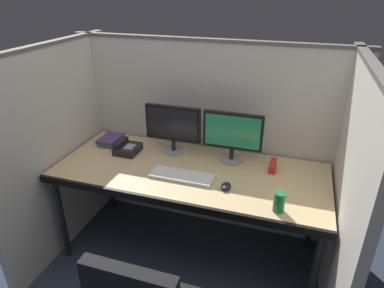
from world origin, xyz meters
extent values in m
plane|color=#2D3847|center=(0.00, 0.00, 0.00)|extent=(8.00, 8.00, 0.00)
cube|color=beige|center=(0.00, 0.74, 0.78)|extent=(2.20, 0.05, 1.55)
cube|color=#605B56|center=(0.00, 0.74, 1.56)|extent=(2.21, 0.06, 0.02)
cube|color=beige|center=(-0.99, 0.20, 0.78)|extent=(0.05, 1.40, 1.55)
cube|color=#605B56|center=(-0.99, 0.20, 1.56)|extent=(0.06, 1.41, 0.02)
cube|color=beige|center=(0.99, 0.20, 0.78)|extent=(0.05, 1.40, 1.55)
cube|color=#605B56|center=(0.99, 0.20, 1.56)|extent=(0.06, 1.41, 0.02)
cube|color=tan|center=(0.00, 0.30, 0.72)|extent=(1.90, 0.80, 0.04)
cube|color=black|center=(0.00, -0.09, 0.72)|extent=(1.90, 0.02, 0.05)
cylinder|color=black|center=(-0.89, -0.04, 0.35)|extent=(0.04, 0.04, 0.70)
cylinder|color=black|center=(0.89, -0.04, 0.35)|extent=(0.04, 0.04, 0.70)
cylinder|color=black|center=(-0.89, 0.64, 0.35)|extent=(0.04, 0.04, 0.70)
cylinder|color=black|center=(0.89, 0.64, 0.35)|extent=(0.04, 0.04, 0.70)
cylinder|color=gray|center=(-0.21, 0.53, 0.75)|extent=(0.17, 0.17, 0.01)
cylinder|color=black|center=(-0.21, 0.53, 0.80)|extent=(0.03, 0.03, 0.09)
cube|color=black|center=(-0.21, 0.53, 0.98)|extent=(0.43, 0.03, 0.27)
cube|color=black|center=(-0.21, 0.51, 0.98)|extent=(0.39, 0.01, 0.23)
cylinder|color=gray|center=(0.25, 0.53, 0.75)|extent=(0.17, 0.17, 0.01)
cylinder|color=black|center=(0.25, 0.53, 0.80)|extent=(0.03, 0.03, 0.09)
cube|color=black|center=(0.25, 0.53, 0.98)|extent=(0.43, 0.03, 0.27)
cube|color=#268C59|center=(0.25, 0.51, 0.98)|extent=(0.39, 0.01, 0.23)
cube|color=silver|center=(-0.02, 0.19, 0.75)|extent=(0.43, 0.15, 0.02)
ellipsoid|color=black|center=(0.30, 0.15, 0.76)|extent=(0.06, 0.10, 0.03)
cylinder|color=#59595B|center=(0.30, 0.17, 0.77)|extent=(0.01, 0.01, 0.01)
cube|color=#26723F|center=(-0.75, 0.52, 0.75)|extent=(0.15, 0.21, 0.03)
cube|color=#4C3366|center=(-0.75, 0.52, 0.78)|extent=(0.15, 0.21, 0.03)
cube|color=black|center=(-0.54, 0.41, 0.77)|extent=(0.17, 0.19, 0.06)
cube|color=black|center=(-0.60, 0.41, 0.81)|extent=(0.04, 0.17, 0.03)
cube|color=gray|center=(-0.52, 0.40, 0.80)|extent=(0.07, 0.09, 0.00)
cube|color=red|center=(0.55, 0.49, 0.77)|extent=(0.04, 0.15, 0.06)
cylinder|color=#197233|center=(0.63, 0.01, 0.80)|extent=(0.07, 0.07, 0.12)
camera|label=1|loc=(0.65, -1.66, 1.94)|focal=31.63mm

